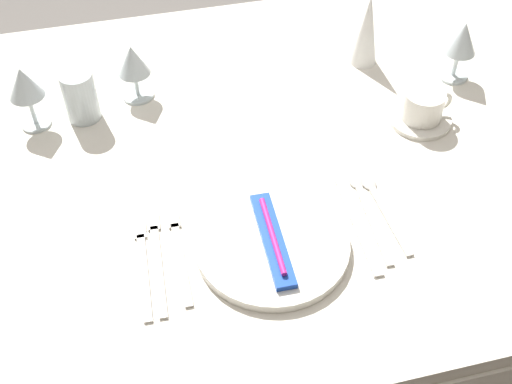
# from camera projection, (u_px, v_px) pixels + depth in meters

# --- Properties ---
(ground_plane) EXTENTS (6.00, 6.00, 0.00)m
(ground_plane) POSITION_uv_depth(u_px,v_px,m) (248.00, 340.00, 1.86)
(ground_plane) COLOR slate
(dining_table) EXTENTS (1.80, 1.11, 0.74)m
(dining_table) POSITION_uv_depth(u_px,v_px,m) (246.00, 178.00, 1.38)
(dining_table) COLOR silver
(dining_table) RESTS_ON ground
(dinner_plate) EXTENTS (0.27, 0.27, 0.02)m
(dinner_plate) POSITION_uv_depth(u_px,v_px,m) (272.00, 245.00, 1.14)
(dinner_plate) COLOR white
(dinner_plate) RESTS_ON dining_table
(toothbrush_package) EXTENTS (0.04, 0.21, 0.02)m
(toothbrush_package) POSITION_uv_depth(u_px,v_px,m) (272.00, 239.00, 1.13)
(toothbrush_package) COLOR blue
(toothbrush_package) RESTS_ON dinner_plate
(fork_outer) EXTENTS (0.02, 0.21, 0.00)m
(fork_outer) POSITION_uv_depth(u_px,v_px,m) (179.00, 252.00, 1.14)
(fork_outer) COLOR beige
(fork_outer) RESTS_ON dining_table
(fork_inner) EXTENTS (0.03, 0.23, 0.00)m
(fork_inner) POSITION_uv_depth(u_px,v_px,m) (157.00, 258.00, 1.13)
(fork_inner) COLOR beige
(fork_inner) RESTS_ON dining_table
(fork_salad) EXTENTS (0.03, 0.22, 0.00)m
(fork_salad) POSITION_uv_depth(u_px,v_px,m) (143.00, 264.00, 1.12)
(fork_salad) COLOR beige
(fork_salad) RESTS_ON dining_table
(dinner_knife) EXTENTS (0.02, 0.23, 0.00)m
(dinner_knife) POSITION_uv_depth(u_px,v_px,m) (359.00, 227.00, 1.18)
(dinner_knife) COLOR beige
(dinner_knife) RESTS_ON dining_table
(spoon_soup) EXTENTS (0.03, 0.23, 0.01)m
(spoon_soup) POSITION_uv_depth(u_px,v_px,m) (366.00, 206.00, 1.21)
(spoon_soup) COLOR beige
(spoon_soup) RESTS_ON dining_table
(spoon_dessert) EXTENTS (0.03, 0.20, 0.01)m
(spoon_dessert) POSITION_uv_depth(u_px,v_px,m) (381.00, 204.00, 1.22)
(spoon_dessert) COLOR beige
(spoon_dessert) RESTS_ON dining_table
(saucer_left) EXTENTS (0.13, 0.13, 0.01)m
(saucer_left) POSITION_uv_depth(u_px,v_px,m) (419.00, 118.00, 1.38)
(saucer_left) COLOR white
(saucer_left) RESTS_ON dining_table
(coffee_cup_left) EXTENTS (0.11, 0.08, 0.06)m
(coffee_cup_left) POSITION_uv_depth(u_px,v_px,m) (423.00, 104.00, 1.36)
(coffee_cup_left) COLOR white
(coffee_cup_left) RESTS_ON saucer_left
(wine_glass_centre) EXTENTS (0.07, 0.07, 0.14)m
(wine_glass_centre) POSITION_uv_depth(u_px,v_px,m) (462.00, 41.00, 1.42)
(wine_glass_centre) COLOR silver
(wine_glass_centre) RESTS_ON dining_table
(wine_glass_left) EXTENTS (0.07, 0.07, 0.14)m
(wine_glass_left) POSITION_uv_depth(u_px,v_px,m) (24.00, 85.00, 1.30)
(wine_glass_left) COLOR silver
(wine_glass_left) RESTS_ON dining_table
(wine_glass_right) EXTENTS (0.07, 0.07, 0.13)m
(wine_glass_right) POSITION_uv_depth(u_px,v_px,m) (133.00, 63.00, 1.38)
(wine_glass_right) COLOR silver
(wine_glass_right) RESTS_ON dining_table
(drink_tumbler) EXTENTS (0.07, 0.07, 0.11)m
(drink_tumbler) POSITION_uv_depth(u_px,v_px,m) (80.00, 96.00, 1.35)
(drink_tumbler) COLOR silver
(drink_tumbler) RESTS_ON dining_table
(napkin_folded) EXTENTS (0.06, 0.06, 0.17)m
(napkin_folded) POSITION_uv_depth(u_px,v_px,m) (367.00, 29.00, 1.47)
(napkin_folded) COLOR white
(napkin_folded) RESTS_ON dining_table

